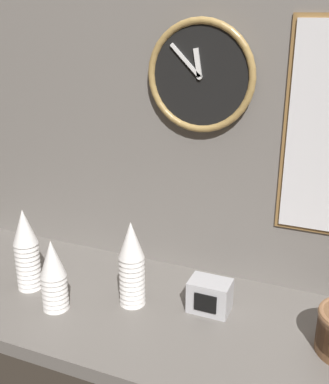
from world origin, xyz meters
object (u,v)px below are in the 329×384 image
Objects in this scene: cup_stack_left at (26,249)px; wall_clock at (201,76)px; napkin_dispenser at (210,296)px; cup_stack_center at (132,263)px; cup_stack_center_left at (53,275)px.

wall_clock is at bearing 32.94° from cup_stack_left.
napkin_dispenser is at bearing 10.04° from cup_stack_left.
wall_clock is 60.27cm from napkin_dispenser.
cup_stack_left is 2.23× the size of napkin_dispenser.
wall_clock is at bearing 65.13° from cup_stack_center.
napkin_dispenser is (10.44, -18.33, -56.46)cm from wall_clock.
wall_clock is (42.84, 27.76, 48.40)cm from cup_stack_left.
cup_stack_left is 54.71cm from napkin_dispenser.
cup_stack_left and cup_stack_center have the same top height.
cup_stack_left is at bearing -147.06° from wall_clock.
cup_stack_center_left is at bearing -24.33° from cup_stack_left.
wall_clock reaches higher than cup_stack_center.
cup_stack_left is 0.81× the size of wall_clock.
wall_clock is at bearing 49.02° from cup_stack_center_left.
cup_stack_left is 1.00× the size of cup_stack_center.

